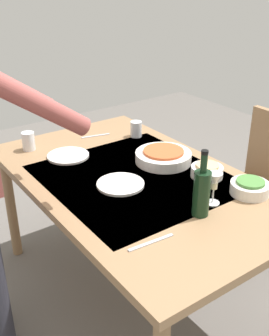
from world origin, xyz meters
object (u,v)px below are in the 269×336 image
at_px(wine_glass_left, 214,183).
at_px(side_bowl_bread, 207,171).
at_px(serving_bowl_pasta, 163,156).
at_px(dinner_plate_far, 120,184).
at_px(chair_near, 263,178).
at_px(water_cup_near_right, 136,129).
at_px(dinner_plate_near, 68,156).
at_px(water_cup_near_left, 28,141).
at_px(side_bowl_salad, 250,187).
at_px(dining_table, 134,189).
at_px(wine_bottle, 202,192).

relative_size(wine_glass_left, side_bowl_bread, 0.94).
bearing_deg(serving_bowl_pasta, dinner_plate_far, 104.34).
relative_size(chair_near, wine_glass_left, 6.03).
bearing_deg(water_cup_near_right, dinner_plate_near, 93.15).
distance_m(water_cup_near_left, dinner_plate_near, 0.26).
height_order(chair_near, side_bowl_salad, chair_near).
height_order(dining_table, water_cup_near_right, water_cup_near_right).
xyz_separation_m(water_cup_near_left, dinner_plate_near, (-0.22, -0.14, -0.05)).
height_order(dining_table, chair_near, chair_near).
bearing_deg(dining_table, wine_glass_left, -162.02).
bearing_deg(serving_bowl_pasta, wine_bottle, 157.78).
bearing_deg(dining_table, serving_bowl_pasta, -76.52).
bearing_deg(dinner_plate_near, wine_glass_left, -160.60).
relative_size(serving_bowl_pasta, dinner_plate_far, 1.30).
relative_size(water_cup_near_left, water_cup_near_right, 1.09).
bearing_deg(side_bowl_salad, wine_glass_left, 80.14).
relative_size(chair_near, dinner_plate_far, 3.96).
bearing_deg(wine_glass_left, dinner_plate_near, 19.40).
relative_size(wine_bottle, side_bowl_bread, 1.85).
relative_size(dinner_plate_near, dinner_plate_far, 1.00).
height_order(water_cup_near_left, serving_bowl_pasta, water_cup_near_left).
height_order(wine_bottle, side_bowl_salad, wine_bottle).
distance_m(wine_bottle, dinner_plate_near, 0.88).
bearing_deg(water_cup_near_right, dinner_plate_far, 137.53).
bearing_deg(dinner_plate_near, side_bowl_salad, -150.10).
distance_m(wine_glass_left, dinner_plate_far, 0.46).
bearing_deg(wine_glass_left, dining_table, 17.98).
bearing_deg(water_cup_near_left, dining_table, -155.00).
height_order(wine_glass_left, dinner_plate_near, wine_glass_left).
relative_size(wine_bottle, side_bowl_salad, 1.64).
bearing_deg(side_bowl_salad, serving_bowl_pasta, 12.10).
distance_m(dining_table, water_cup_near_right, 0.56).
distance_m(chair_near, water_cup_near_left, 1.41).
bearing_deg(wine_bottle, chair_near, -69.70).
bearing_deg(serving_bowl_pasta, water_cup_near_right, -14.02).
distance_m(wine_bottle, side_bowl_salad, 0.32).
bearing_deg(dining_table, water_cup_near_left, 25.00).
height_order(chair_near, serving_bowl_pasta, chair_near).
bearing_deg(chair_near, dining_table, 81.48).
bearing_deg(water_cup_near_right, wine_glass_left, 167.23).
bearing_deg(dinner_plate_far, wine_glass_left, -147.91).
relative_size(wine_bottle, water_cup_near_right, 3.09).
xyz_separation_m(dining_table, side_bowl_bread, (-0.21, -0.30, 0.10)).
bearing_deg(serving_bowl_pasta, chair_near, -106.14).
xyz_separation_m(wine_glass_left, water_cup_near_right, (0.85, -0.19, -0.06)).
relative_size(water_cup_near_left, dinner_plate_far, 0.45).
distance_m(side_bowl_salad, side_bowl_bread, 0.24).
xyz_separation_m(side_bowl_salad, dinner_plate_far, (0.41, 0.44, -0.03)).
relative_size(chair_near, water_cup_near_left, 8.70).
bearing_deg(side_bowl_bread, serving_bowl_pasta, 14.49).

